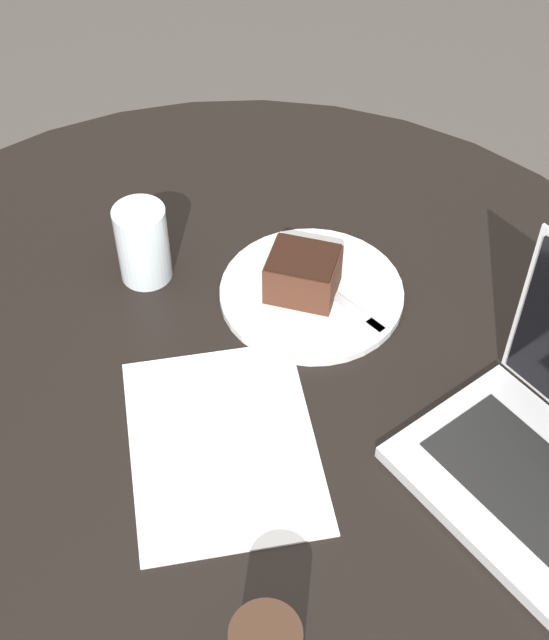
% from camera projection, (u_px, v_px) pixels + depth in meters
% --- Properties ---
extents(ground_plane, '(12.00, 12.00, 0.00)m').
position_uv_depth(ground_plane, '(247.00, 626.00, 1.66)').
color(ground_plane, '#4C4742').
extents(dining_table, '(1.29, 1.29, 0.72)m').
position_uv_depth(dining_table, '(237.00, 443.00, 1.22)').
color(dining_table, black).
rests_on(dining_table, ground_plane).
extents(paper_document, '(0.37, 0.34, 0.00)m').
position_uv_depth(paper_document, '(223.00, 444.00, 1.08)').
color(paper_document, white).
rests_on(paper_document, dining_table).
extents(plate, '(0.26, 0.26, 0.01)m').
position_uv_depth(plate, '(312.00, 293.00, 1.24)').
color(plate, white).
rests_on(plate, dining_table).
extents(cake_slice, '(0.12, 0.12, 0.07)m').
position_uv_depth(cake_slice, '(303.00, 274.00, 1.21)').
color(cake_slice, '#472619').
rests_on(cake_slice, plate).
extents(fork, '(0.17, 0.03, 0.00)m').
position_uv_depth(fork, '(347.00, 305.00, 1.21)').
color(fork, silver).
rests_on(fork, plate).
extents(water_glass, '(0.07, 0.07, 0.12)m').
position_uv_depth(water_glass, '(143.00, 244.00, 1.23)').
color(water_glass, silver).
rests_on(water_glass, dining_table).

